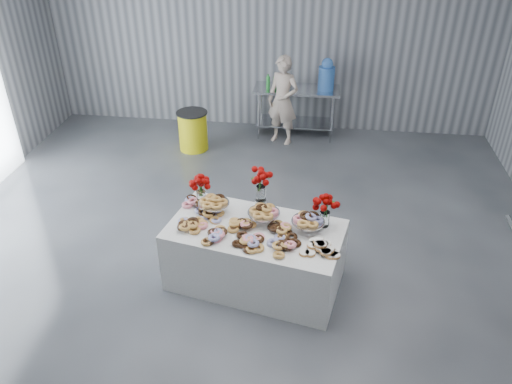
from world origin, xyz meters
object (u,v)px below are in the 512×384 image
Objects in this scene: prep_table at (296,103)px; person at (283,101)px; display_table at (255,255)px; trash_barrel at (193,131)px; water_jug at (326,76)px.

prep_table is 0.40m from person.
display_table is 4.06m from prep_table.
person is (-0.22, -0.30, 0.15)m from prep_table.
person is 2.27× the size of trash_barrel.
prep_table reaches higher than display_table.
prep_table is 0.73m from water_jug.
water_jug is 2.49m from trash_barrel.
person is at bearing -125.78° from prep_table.
display_table is 2.78× the size of trash_barrel.
display_table is 3.59m from trash_barrel.
prep_table is 1.91m from trash_barrel.
water_jug reaches higher than prep_table.
prep_table is (0.21, 4.05, 0.24)m from display_table.
person reaches higher than display_table.
display_table is at bearing -99.98° from water_jug.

